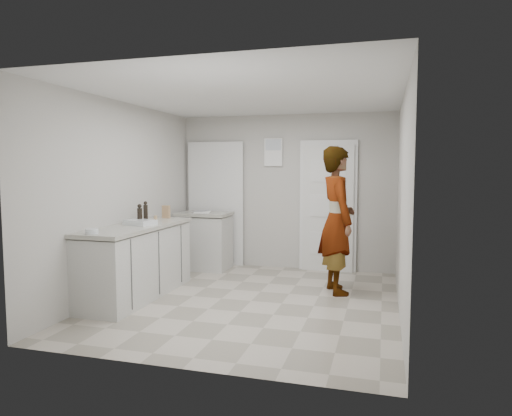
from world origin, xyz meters
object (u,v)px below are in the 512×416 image
(oil_cruet_a, at_px, (140,214))
(spice_jar, at_px, (156,218))
(person, at_px, (337,220))
(baking_dish, at_px, (140,223))
(oil_cruet_b, at_px, (146,211))
(egg_bowl, at_px, (92,231))
(cake_mix_box, at_px, (166,212))

(oil_cruet_a, bearing_deg, spice_jar, 82.47)
(person, height_order, spice_jar, person)
(spice_jar, bearing_deg, baking_dish, -87.66)
(oil_cruet_a, relative_size, oil_cruet_b, 0.96)
(spice_jar, bearing_deg, oil_cruet_b, -168.96)
(oil_cruet_b, relative_size, egg_bowl, 1.91)
(oil_cruet_a, bearing_deg, cake_mix_box, 88.52)
(oil_cruet_b, distance_m, egg_bowl, 1.27)
(egg_bowl, bearing_deg, oil_cruet_b, 92.32)
(person, height_order, cake_mix_box, person)
(oil_cruet_a, relative_size, egg_bowl, 1.82)
(person, distance_m, baking_dish, 2.54)
(spice_jar, height_order, oil_cruet_a, oil_cruet_a)
(person, height_order, oil_cruet_a, person)
(cake_mix_box, height_order, spice_jar, cake_mix_box)
(oil_cruet_a, height_order, oil_cruet_b, oil_cruet_b)
(person, bearing_deg, spice_jar, 77.75)
(cake_mix_box, distance_m, baking_dish, 0.81)
(person, xyz_separation_m, cake_mix_box, (-2.42, -0.09, 0.06))
(spice_jar, bearing_deg, oil_cruet_a, -97.53)
(baking_dish, relative_size, egg_bowl, 2.93)
(oil_cruet_b, bearing_deg, cake_mix_box, 74.57)
(person, height_order, oil_cruet_b, person)
(person, relative_size, spice_jar, 26.42)
(cake_mix_box, height_order, egg_bowl, cake_mix_box)
(oil_cruet_a, relative_size, baking_dish, 0.62)
(oil_cruet_b, xyz_separation_m, egg_bowl, (0.05, -1.26, -0.10))
(person, relative_size, oil_cruet_b, 7.17)
(cake_mix_box, distance_m, oil_cruet_a, 0.70)
(person, bearing_deg, egg_bowl, 102.10)
(cake_mix_box, relative_size, spice_jar, 2.50)
(oil_cruet_a, bearing_deg, person, 18.04)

